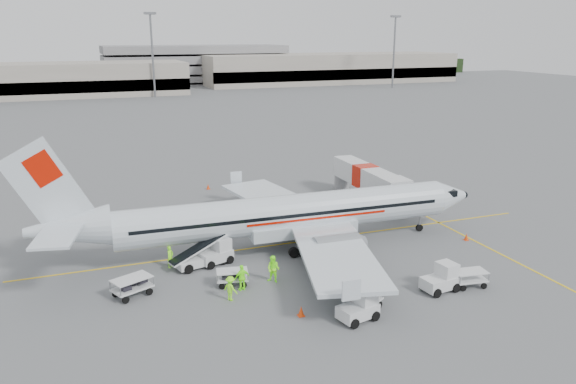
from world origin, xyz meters
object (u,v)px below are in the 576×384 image
Objects in this scene: aircraft at (289,189)px; tug_fore at (440,278)px; tug_mid at (358,306)px; belt_loader at (201,247)px; jet_bridge at (365,184)px; tug_aft at (215,252)px.

tug_fore is (6.58, -11.04, -3.97)m from aircraft.
aircraft is at bearing 74.62° from tug_mid.
aircraft reaches higher than belt_loader.
jet_bridge is at bearing 67.81° from tug_fore.
jet_bridge is 21.10m from tug_fore.
tug_aft reaches higher than tug_mid.
belt_loader is 17.16m from tug_fore.
tug_aft is (1.06, 0.00, -0.49)m from belt_loader.
aircraft is 15.45m from jet_bridge.
tug_aft is (-5.93, 11.53, 0.02)m from tug_mid.
jet_bridge reaches higher than tug_fore.
tug_mid is (-0.42, -12.65, -3.99)m from aircraft.
belt_loader is 2.16× the size of tug_fore.
tug_mid is at bearing -81.40° from tug_aft.
aircraft is 13.27m from tug_mid.
aircraft is 7.57m from tug_aft.
jet_bridge reaches higher than tug_aft.
tug_mid is 0.98× the size of tug_aft.
tug_aft is at bearing -149.82° from jet_bridge.
tug_fore is at bearing -57.25° from aircraft.
belt_loader is (-19.33, -10.47, -0.46)m from jet_bridge.
aircraft is at bearing 113.25° from tug_fore.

